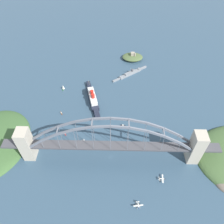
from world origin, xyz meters
name	(u,v)px	position (x,y,z in m)	size (l,w,h in m)	color
ground_plane	(111,157)	(0.00, 0.00, 0.00)	(1400.00, 1400.00, 0.00)	#334C60
harbor_arch_bridge	(111,145)	(0.00, 0.00, 29.30)	(287.32, 18.10, 76.58)	#BCB29E
ocean_liner	(93,98)	(-35.12, 115.51, 6.02)	(32.91, 95.02, 20.55)	#1E2333
naval_cruiser	(130,73)	(34.50, 193.96, 2.53)	(70.74, 54.83, 15.97)	gray
fort_island_mid_harbor	(132,57)	(41.01, 250.24, 5.13)	(44.81, 35.04, 16.63)	#4C6038
seaplane_taxiing_near_bridge	(138,205)	(34.47, -66.53, 2.23)	(11.86, 8.45, 5.17)	#B7B7B2
seaplane_second_in_formation	(162,179)	(67.32, -32.50, 2.18)	(8.28, 12.09, 4.93)	#B7B7B2
small_boat_0	(63,87)	(-92.78, 144.94, 4.67)	(5.68, 9.32, 9.99)	#2D6B3D
small_boat_1	(61,113)	(-85.24, 82.30, 0.79)	(4.92, 7.50, 2.21)	brown
small_boat_2	(84,140)	(-40.50, 25.47, 3.46)	(7.47, 5.94, 7.51)	silver
small_boat_3	(123,126)	(18.28, 57.49, 0.75)	(9.05, 4.02, 2.07)	black
small_boat_4	(65,134)	(-71.44, 38.91, 0.75)	(5.00, 6.89, 2.09)	#B2231E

